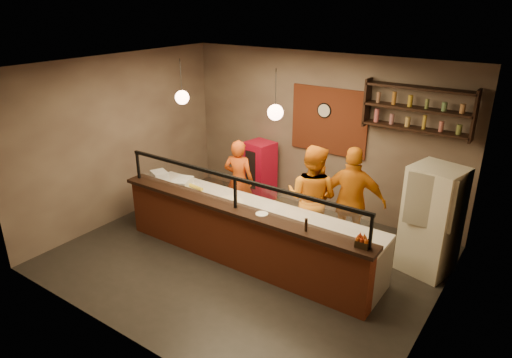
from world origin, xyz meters
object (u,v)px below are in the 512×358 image
Objects in this scene: fridge at (432,221)px; red_cooler at (260,171)px; wall_clock at (325,110)px; pizza_dough at (228,202)px; cook_mid at (312,198)px; pepper_mill at (306,225)px; condiment_caddy at (363,244)px; cook_right at (352,202)px; cook_left at (239,180)px.

red_cooler is (-3.80, 0.78, -0.24)m from fridge.
wall_clock is at bearing 23.23° from red_cooler.
red_cooler is 2.22m from pizza_dough.
fridge is at bearing -171.21° from cook_mid.
pepper_mill is (1.19, -2.80, -0.94)m from wall_clock.
wall_clock reaches higher than condiment_caddy.
condiment_caddy is (2.02, -2.76, -0.99)m from wall_clock.
cook_right is at bearing 31.29° from pizza_dough.
red_cooler is 4.16m from condiment_caddy.
red_cooler is 2.55× the size of pizza_dough.
wall_clock is 0.17× the size of fridge.
cook_right is 3.76× the size of pizza_dough.
wall_clock is 0.16× the size of cook_right.
pepper_mill is (2.29, -1.46, 0.34)m from cook_left.
cook_mid is 1.46× the size of red_cooler.
red_cooler reaches higher than pizza_dough.
red_cooler is at bearing -95.15° from cook_left.
red_cooler is at bearing 143.62° from condiment_caddy.
cook_mid reaches higher than cook_left.
pepper_mill reaches higher than condiment_caddy.
cook_left reaches higher than condiment_caddy.
pepper_mill is at bearing -114.35° from fridge.
cook_right is 10.64× the size of condiment_caddy.
cook_right is at bearing 164.89° from cook_left.
cook_mid is 1.94m from fridge.
cook_left is 3.21× the size of pizza_dough.
cook_left is at bearing 147.47° from pepper_mill.
cook_mid reaches higher than condiment_caddy.
pepper_mill is at bearing 131.54° from cook_left.
cook_left reaches higher than pizza_dough.
pizza_dough is (-0.54, -2.38, -1.19)m from wall_clock.
pizza_dough is (0.56, -1.05, 0.09)m from cook_left.
fridge is 2.17m from pepper_mill.
pepper_mill is at bearing -177.41° from condiment_caddy.
cook_mid is 1.07× the size of fridge.
cook_left is 0.92× the size of fridge.
cook_mid is 2.29m from red_cooler.
pizza_dough is 2.60m from condiment_caddy.
cook_left is at bearing -69.39° from red_cooler.
wall_clock reaches higher than cook_right.
fridge is 1.37× the size of red_cooler.
fridge is at bearing -1.79° from red_cooler.
cook_left is 2.74m from pepper_mill.
fridge is 1.75m from condiment_caddy.
cook_right is at bearing -157.33° from fridge.
fridge reaches higher than red_cooler.
pizza_dough is 2.83× the size of condiment_caddy.
red_cooler reaches higher than pepper_mill.
cook_right is 1.66m from condiment_caddy.
cook_right is (2.35, 0.03, 0.14)m from cook_left.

